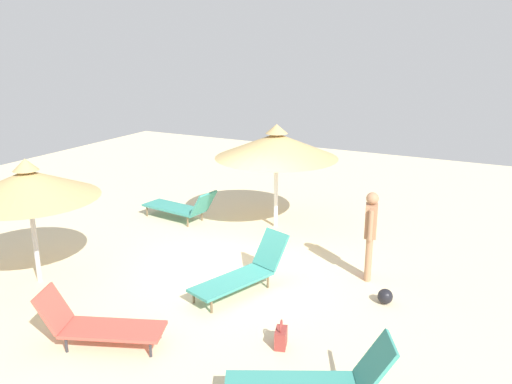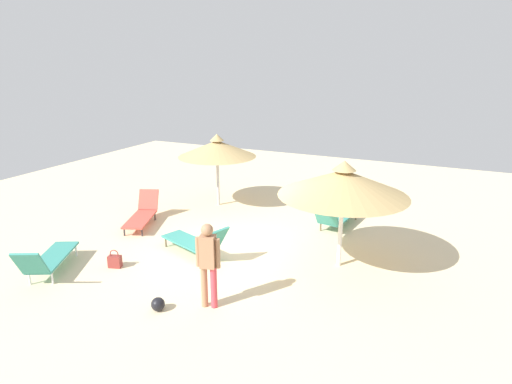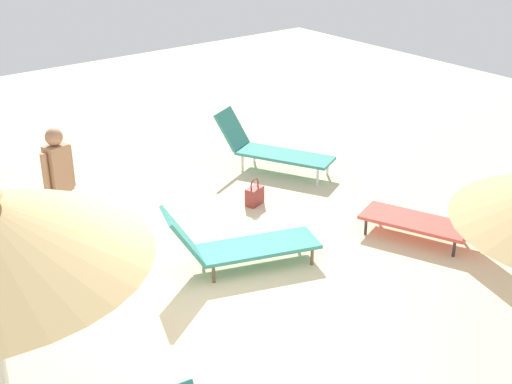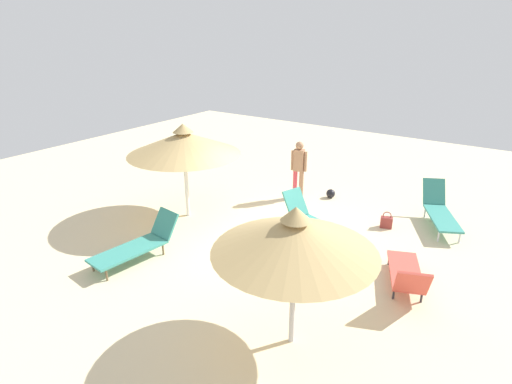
# 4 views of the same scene
# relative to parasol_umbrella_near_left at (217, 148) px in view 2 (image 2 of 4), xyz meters

# --- Properties ---
(ground) EXTENTS (24.00, 24.00, 0.10)m
(ground) POSITION_rel_parasol_umbrella_near_left_xyz_m (2.98, 2.43, -1.97)
(ground) COLOR beige
(parasol_umbrella_near_left) EXTENTS (2.54, 2.54, 2.40)m
(parasol_umbrella_near_left) POSITION_rel_parasol_umbrella_near_left_xyz_m (0.00, 0.00, 0.00)
(parasol_umbrella_near_left) COLOR #B2B2B7
(parasol_umbrella_near_left) RESTS_ON ground
(parasol_umbrella_center) EXTENTS (2.94, 2.94, 2.54)m
(parasol_umbrella_center) POSITION_rel_parasol_umbrella_near_left_xyz_m (2.72, 4.81, 0.11)
(parasol_umbrella_center) COLOR white
(parasol_umbrella_center) RESTS_ON ground
(lounge_chair_far_right) EXTENTS (2.09, 0.89, 0.88)m
(lounge_chair_far_right) POSITION_rel_parasol_umbrella_near_left_xyz_m (0.41, 4.12, -1.56)
(lounge_chair_far_right) COLOR teal
(lounge_chair_far_right) RESTS_ON ground
(lounge_chair_back) EXTENTS (2.09, 1.43, 0.97)m
(lounge_chair_back) POSITION_rel_parasol_umbrella_near_left_xyz_m (5.97, -0.97, -1.51)
(lounge_chair_back) COLOR teal
(lounge_chair_back) RESTS_ON ground
(lounge_chair_far_left) EXTENTS (1.21, 2.10, 0.93)m
(lounge_chair_far_left) POSITION_rel_parasol_umbrella_near_left_xyz_m (3.65, 1.47, -1.56)
(lounge_chair_far_left) COLOR teal
(lounge_chair_far_left) RESTS_ON ground
(lounge_chair_front) EXTENTS (1.93, 1.23, 0.86)m
(lounge_chair_front) POSITION_rel_parasol_umbrella_near_left_xyz_m (2.53, -1.12, -1.58)
(lounge_chair_front) COLOR #CC4C3F
(lounge_chair_front) RESTS_ON ground
(person_standing_edge) EXTENTS (0.28, 0.47, 1.73)m
(person_standing_edge) POSITION_rel_parasol_umbrella_near_left_xyz_m (5.54, 2.96, -0.92)
(person_standing_edge) COLOR #D83F4C
(person_standing_edge) RESTS_ON ground
(handbag) EXTENTS (0.25, 0.33, 0.44)m
(handbag) POSITION_rel_parasol_umbrella_near_left_xyz_m (5.02, 0.09, -1.77)
(handbag) COLOR maroon
(handbag) RESTS_ON ground
(beach_ball) EXTENTS (0.27, 0.27, 0.27)m
(beach_ball) POSITION_rel_parasol_umbrella_near_left_xyz_m (6.09, 2.13, -1.79)
(beach_ball) COLOR black
(beach_ball) RESTS_ON ground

